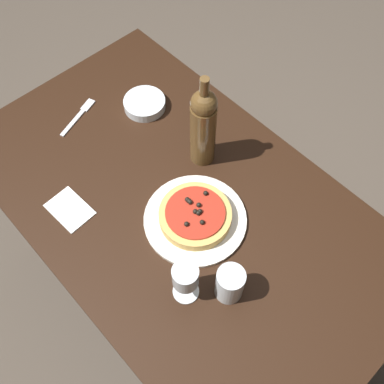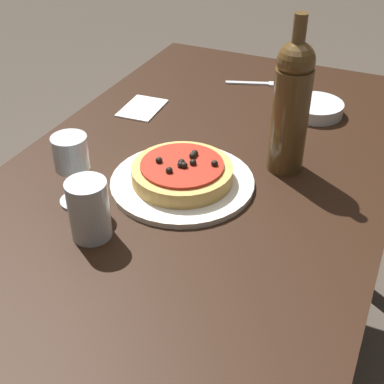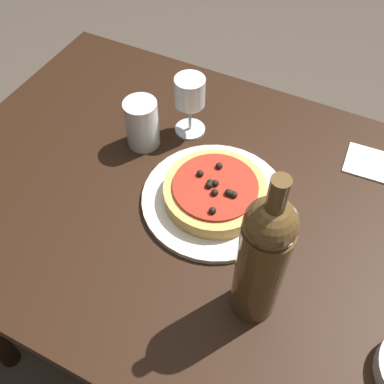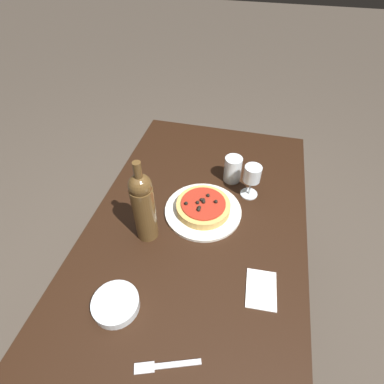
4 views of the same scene
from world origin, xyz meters
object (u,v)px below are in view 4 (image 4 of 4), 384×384
wine_glass (252,176)px  wine_bottle (143,206)px  dinner_plate (203,211)px  side_bowl (116,304)px  water_cup (233,169)px  fork (163,366)px  dining_table (196,243)px  pizza (203,206)px

wine_glass → wine_bottle: (0.29, -0.33, 0.04)m
wine_glass → wine_bottle: wine_bottle is taller
dinner_plate → side_bowl: side_bowl is taller
water_cup → fork: 0.77m
dinner_plate → wine_glass: 0.23m
wine_bottle → side_bowl: wine_bottle is taller
side_bowl → fork: bearing=56.8°
dining_table → dinner_plate: dinner_plate is taller
pizza → side_bowl: 0.46m
dinner_plate → pizza: (0.00, -0.00, 0.02)m
wine_bottle → water_cup: bearing=145.3°
pizza → water_cup: 0.23m
pizza → fork: pizza is taller
wine_bottle → fork: (0.40, 0.18, -0.14)m
pizza → fork: (0.55, 0.01, -0.03)m
dining_table → wine_glass: 0.34m
dining_table → water_cup: bearing=163.0°
dinner_plate → wine_bottle: wine_bottle is taller
pizza → water_cup: bearing=159.3°
water_cup → dining_table: bearing=-17.0°
water_cup → pizza: bearing=-20.7°
side_bowl → fork: size_ratio=0.82×
side_bowl → wine_bottle: bearing=-179.9°
fork → water_cup: bearing=-114.5°
dining_table → water_cup: 0.34m
dining_table → dinner_plate: 0.13m
dining_table → wine_bottle: (0.07, -0.16, 0.25)m
dinner_plate → wine_glass: wine_glass is taller
dinner_plate → fork: size_ratio=1.72×
dining_table → dinner_plate: size_ratio=4.58×
pizza → wine_bottle: (0.15, -0.17, 0.12)m
wine_glass → fork: wine_glass is taller
dining_table → water_cup: (-0.29, 0.09, 0.16)m
wine_glass → side_bowl: size_ratio=1.03×
pizza → dining_table: bearing=-6.4°
dinner_plate → side_bowl: 0.46m
pizza → wine_glass: 0.22m
wine_glass → fork: size_ratio=0.84×
dining_table → water_cup: size_ratio=11.93×
wine_glass → side_bowl: wine_glass is taller
dining_table → pizza: pizza is taller
wine_bottle → dining_table: bearing=113.6°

